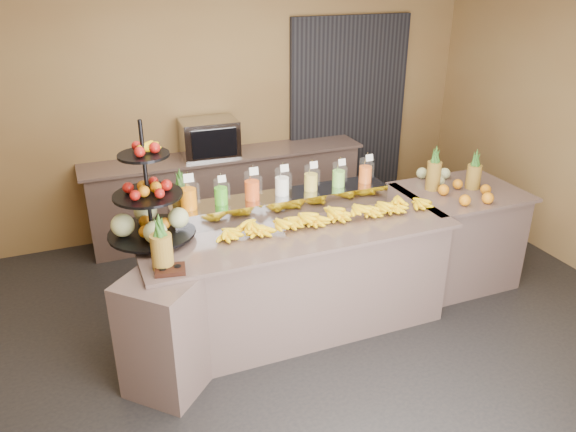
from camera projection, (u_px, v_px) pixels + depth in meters
ground at (308, 341)px, 4.60m from camera, size 6.00×6.00×0.00m
room_envelope at (293, 92)px, 4.55m from camera, size 6.04×5.02×2.82m
buffet_counter at (283, 280)px, 4.59m from camera, size 2.75×1.25×0.93m
right_counter at (455, 236)px, 5.33m from camera, size 1.08×0.88×0.93m
back_ledge at (228, 193)px, 6.31m from camera, size 3.10×0.55×0.93m
pitcher_tray at (282, 203)px, 4.68m from camera, size 1.85×0.30×0.15m
juice_pitcher_orange_a at (188, 196)px, 4.34m from camera, size 0.13×0.14×0.32m
juice_pitcher_green at (221, 193)px, 4.43m from camera, size 0.11×0.11×0.27m
juice_pitcher_orange_b at (252, 188)px, 4.52m from camera, size 0.13×0.13×0.30m
juice_pitcher_milk at (282, 184)px, 4.61m from camera, size 0.12×0.12×0.29m
juice_pitcher_lemon at (311, 180)px, 4.70m from camera, size 0.12×0.12×0.28m
juice_pitcher_lime at (339, 176)px, 4.79m from camera, size 0.11×0.12×0.27m
juice_pitcher_orange_c at (365, 172)px, 4.88m from camera, size 0.12×0.12×0.28m
banana_heap at (328, 213)px, 4.51m from camera, size 1.85×0.17×0.15m
fruit_stand at (156, 210)px, 4.16m from camera, size 0.80×0.80×0.92m
condiment_caddy at (170, 270)px, 3.79m from camera, size 0.23×0.19×0.03m
pineapple_left_a at (162, 248)px, 3.78m from camera, size 0.15×0.15×0.41m
pineapple_left_b at (182, 200)px, 4.49m from camera, size 0.15×0.15×0.44m
right_fruit_pile at (459, 184)px, 5.04m from camera, size 0.50×0.48×0.26m
oven_warmer at (209, 138)px, 5.98m from camera, size 0.61×0.43×0.39m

